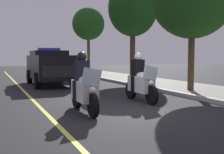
{
  "coord_description": "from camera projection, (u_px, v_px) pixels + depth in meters",
  "views": [
    {
      "loc": [
        7.16,
        -3.72,
        1.59
      ],
      "look_at": [
        -1.3,
        0.0,
        0.9
      ],
      "focal_mm": 44.62,
      "sensor_mm": 36.0,
      "label": 1
    }
  ],
  "objects": [
    {
      "name": "ground_plane",
      "position": [
        130.0,
        111.0,
        8.15
      ],
      "size": [
        80.0,
        80.0,
        0.0
      ],
      "primitive_type": "plane",
      "color": "black"
    },
    {
      "name": "curb_strip",
      "position": [
        215.0,
        101.0,
        9.45
      ],
      "size": [
        48.0,
        0.24,
        0.15
      ],
      "primitive_type": "cube",
      "color": "#9E9B93",
      "rests_on": "ground"
    },
    {
      "name": "lane_stripe_center",
      "position": [
        50.0,
        117.0,
        7.21
      ],
      "size": [
        48.0,
        0.12,
        0.01
      ],
      "primitive_type": "cube",
      "color": "#E0D14C",
      "rests_on": "ground"
    },
    {
      "name": "police_motorcycle_lead_left",
      "position": [
        84.0,
        88.0,
        7.83
      ],
      "size": [
        2.14,
        0.56,
        1.72
      ],
      "color": "black",
      "rests_on": "ground"
    },
    {
      "name": "police_motorcycle_lead_right",
      "position": [
        140.0,
        82.0,
        9.76
      ],
      "size": [
        2.14,
        0.56,
        1.72
      ],
      "color": "black",
      "rests_on": "ground"
    },
    {
      "name": "police_suv",
      "position": [
        50.0,
        66.0,
        15.34
      ],
      "size": [
        4.92,
        2.11,
        2.05
      ],
      "color": "black",
      "rests_on": "ground"
    },
    {
      "name": "cyclist_background",
      "position": [
        76.0,
        66.0,
        21.32
      ],
      "size": [
        1.76,
        0.32,
        1.69
      ],
      "color": "black",
      "rests_on": "ground"
    },
    {
      "name": "tree_far_back",
      "position": [
        133.0,
        9.0,
        18.29
      ],
      "size": [
        3.26,
        3.26,
        6.5
      ],
      "color": "#42301E",
      "rests_on": "sidewalk_strip"
    },
    {
      "name": "tree_behind_suv",
      "position": [
        88.0,
        24.0,
        24.79
      ],
      "size": [
        2.87,
        2.87,
        5.83
      ],
      "color": "#4C3823",
      "rests_on": "sidewalk_strip"
    }
  ]
}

